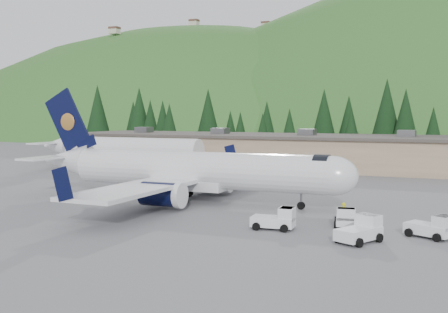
% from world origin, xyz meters
% --- Properties ---
extents(ground, '(600.00, 600.00, 0.00)m').
position_xyz_m(ground, '(0.00, 0.00, 0.00)').
color(ground, slate).
extents(airliner, '(33.71, 31.58, 11.23)m').
position_xyz_m(airliner, '(-0.99, -0.01, 2.99)').
color(airliner, white).
rests_on(airliner, ground).
extents(second_airliner, '(27.50, 11.00, 10.05)m').
position_xyz_m(second_airliner, '(-24.92, 22.00, 3.32)').
color(second_airliner, white).
rests_on(second_airliner, ground).
extents(baggage_tug_a, '(3.26, 2.12, 1.67)m').
position_xyz_m(baggage_tug_a, '(10.98, -8.99, 0.75)').
color(baggage_tug_a, white).
rests_on(baggage_tug_a, ground).
extents(baggage_tug_b, '(3.50, 2.87, 1.67)m').
position_xyz_m(baggage_tug_b, '(21.70, -7.40, 0.75)').
color(baggage_tug_b, white).
rests_on(baggage_tug_b, ground).
extents(baggage_tug_c, '(3.01, 3.67, 1.75)m').
position_xyz_m(baggage_tug_c, '(17.40, -10.50, 0.78)').
color(baggage_tug_c, white).
rests_on(baggage_tug_c, ground).
extents(terminal_building, '(71.00, 17.00, 6.10)m').
position_xyz_m(terminal_building, '(-5.01, 38.00, 2.62)').
color(terminal_building, '#907C5E').
rests_on(terminal_building, ground).
extents(baggage_tug_d, '(2.20, 3.10, 1.53)m').
position_xyz_m(baggage_tug_d, '(15.42, -5.94, 0.68)').
color(baggage_tug_d, white).
rests_on(baggage_tug_d, ground).
extents(ramp_worker, '(0.69, 0.51, 1.75)m').
position_xyz_m(ramp_worker, '(15.08, -5.27, 0.87)').
color(ramp_worker, yellow).
rests_on(ramp_worker, ground).
extents(tree_line, '(113.22, 16.99, 14.23)m').
position_xyz_m(tree_line, '(-8.00, 61.86, 7.18)').
color(tree_line, black).
rests_on(tree_line, ground).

